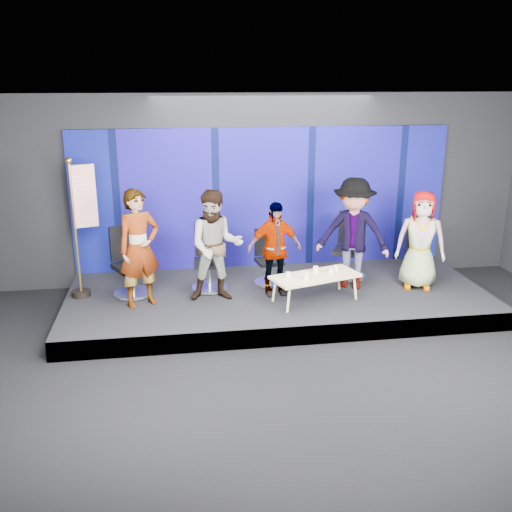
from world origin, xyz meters
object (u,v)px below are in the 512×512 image
Objects in this scene: panelist_a at (139,248)px; mug_e at (336,268)px; chair_e at (417,259)px; panelist_e at (421,240)px; mug_a at (288,275)px; flag_stand at (82,224)px; mug_c at (316,269)px; coffee_table at (315,277)px; chair_a at (130,273)px; mug_d at (331,271)px; panelist_b at (216,246)px; chair_d at (349,256)px; chair_c at (268,266)px; panelist_d at (353,234)px; mug_b at (306,276)px; panelist_c at (274,249)px; chair_b at (209,268)px.

panelist_a is 21.63× the size of mug_e.
chair_e is 0.62× the size of panelist_e.
mug_a is 0.04× the size of flag_stand.
mug_a is 1.04× the size of mug_e.
coffee_table is at bearing -105.22° from mug_c.
chair_a is 2.61m from mug_a.
panelist_b is at bearing 172.23° from mug_d.
mug_c is at bearing -140.67° from chair_e.
flag_stand is at bearing 169.14° from mug_d.
panelist_a is 4.65m from panelist_e.
panelist_b is 1.18× the size of coffee_table.
chair_d is at bearing 166.72° from panelist_e.
mug_e is at bearing -45.30° from chair_c.
panelist_d is at bearing -147.14° from chair_e.
panelist_b is 1.51m from mug_b.
coffee_table is (1.56, -0.30, -0.50)m from panelist_b.
panelist_e is (2.50, -0.07, 0.06)m from panelist_c.
mug_e is (-1.70, -0.65, 0.14)m from chair_e.
chair_b is at bearing -159.15° from panelist_d.
chair_e reaches higher than coffee_table.
panelist_b is 0.98m from panelist_c.
panelist_b is 1.15× the size of panelist_c.
panelist_a reaches higher than chair_a.
panelist_b reaches higher than mug_c.
panelist_d is at bearing 28.74° from mug_c.
panelist_b is 1.07× the size of panelist_e.
chair_e is 2.17m from mug_c.
chair_e is at bearing 89.05° from panelist_e.
panelist_c is 1.66m from chair_d.
flag_stand is at bearing 169.74° from mug_c.
panelist_c is 1.02× the size of coffee_table.
mug_c is at bearing -2.71° from panelist_b.
chair_a is at bearing 168.73° from mug_c.
panelist_a is 20.22× the size of mug_d.
chair_c is at bearing 123.50° from coffee_table.
chair_c is 9.63× the size of mug_c.
panelist_a reaches higher than chair_e.
panelist_c is (0.96, 0.11, -0.12)m from panelist_b.
chair_b is at bearing 158.39° from mug_c.
chair_c is at bearing -9.95° from panelist_a.
panelist_d is at bearing 25.26° from mug_a.
mug_e is 4.16m from flag_stand.
flag_stand is (-4.43, 0.26, 0.26)m from panelist_d.
coffee_table is (-2.09, -0.81, 0.06)m from chair_e.
mug_c is at bearing 53.79° from mug_b.
panelist_d reaches higher than coffee_table.
chair_c is at bearing -148.36° from chair_d.
mug_d reaches higher than mug_e.
mug_c is (-1.86, -0.21, -0.35)m from panelist_e.
flag_stand reaches higher than panelist_b.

